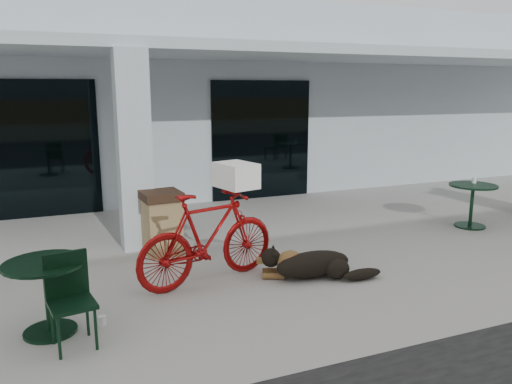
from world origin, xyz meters
name	(u,v)px	position (x,y,z in m)	size (l,w,h in m)	color
ground	(282,283)	(0.00, 0.00, 0.00)	(80.00, 80.00, 0.00)	#A09E97
building	(153,98)	(0.00, 8.50, 2.25)	(22.00, 7.00, 4.50)	#B1BFC8
storefront_glass_left	(24,150)	(-3.20, 4.98, 1.35)	(2.80, 0.06, 2.70)	black
storefront_glass_right	(261,140)	(1.80, 4.98, 1.35)	(2.40, 0.06, 2.70)	black
column	(134,151)	(-1.50, 2.30, 1.56)	(0.50, 0.50, 3.12)	#B1BFC8
overhang	(201,50)	(0.00, 3.60, 3.21)	(22.00, 2.80, 0.18)	#B1BFC8
bicycle	(208,238)	(-0.88, 0.40, 0.61)	(0.58, 2.04, 1.23)	maroon
laundry_basket	(236,175)	(-0.45, 0.52, 1.39)	(0.56, 0.41, 0.33)	white
dog	(313,263)	(0.48, 0.02, 0.21)	(1.25, 0.42, 0.42)	black
cup_near_dog	(102,321)	(-2.32, -0.36, 0.05)	(0.09, 0.09, 0.11)	white
cafe_table_near	(48,298)	(-2.84, -0.32, 0.39)	(0.84, 0.84, 0.78)	black
cafe_chair_near	(72,303)	(-2.61, -0.73, 0.47)	(0.42, 0.46, 0.94)	black
cafe_table_far	(471,206)	(4.40, 1.16, 0.40)	(0.85, 0.85, 0.80)	black
cup_on_table	(474,180)	(4.54, 1.28, 0.85)	(0.08, 0.08, 0.10)	white
trash_receptacle	(162,223)	(-1.20, 1.80, 0.49)	(0.58, 0.58, 0.99)	olive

